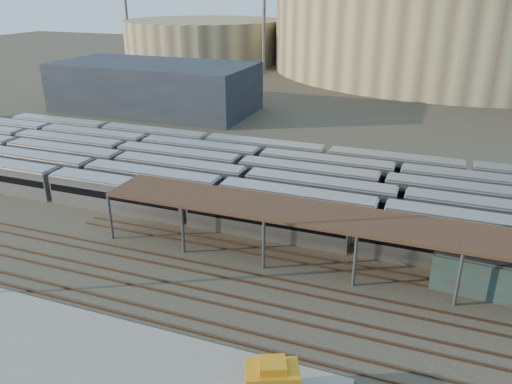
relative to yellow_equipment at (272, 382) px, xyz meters
The scene contains 10 objects.
ground 20.54m from the yellow_equipment, 137.75° to the left, with size 420.00×420.00×0.00m, color #383026.
apron 20.25m from the yellow_equipment, behind, with size 50.00×9.00×0.20m, color gray.
subway_trains 35.25m from the yellow_equipment, 113.65° to the left, with size 122.97×23.90×3.60m.
inspection_shed 19.41m from the yellow_equipment, 69.02° to the left, with size 60.30×6.00×5.30m.
empty_tracks 17.58m from the yellow_equipment, 149.94° to the left, with size 170.00×9.62×0.18m.
stadium 154.85m from the yellow_equipment, 86.35° to the left, with size 124.00×124.00×32.50m.
secondary_arena 162.35m from the yellow_equipment, 117.60° to the left, with size 56.00×56.00×14.00m, color tan.
service_building 85.22m from the yellow_equipment, 126.11° to the left, with size 42.00×20.00×10.00m, color #1E232D.
floodlight_0 133.19m from the yellow_equipment, 110.05° to the left, with size 4.00×1.00×38.40m.
yellow_equipment is the anchor object (origin of this frame).
Camera 1 is at (23.04, -37.65, 24.96)m, focal length 35.00 mm.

